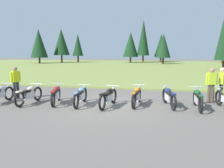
{
  "coord_description": "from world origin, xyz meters",
  "views": [
    {
      "loc": [
        2.22,
        -9.87,
        2.43
      ],
      "look_at": [
        0.0,
        0.6,
        0.9
      ],
      "focal_mm": 36.57,
      "sensor_mm": 36.0,
      "label": 1
    }
  ],
  "objects_px": {
    "motorcycle_cream": "(29,94)",
    "rider_in_hivis_vest": "(211,83)",
    "motorcycle_sky_blue": "(81,96)",
    "rider_near_row_end": "(16,81)",
    "motorcycle_british_green": "(198,99)",
    "motorcycle_navy": "(169,97)",
    "motorcycle_orange": "(137,96)",
    "motorcycle_red": "(56,94)",
    "rider_checking_bike": "(222,82)",
    "motorcycle_black": "(108,97)"
  },
  "relations": [
    {
      "from": "rider_in_hivis_vest",
      "to": "rider_near_row_end",
      "type": "height_order",
      "value": "same"
    },
    {
      "from": "motorcycle_sky_blue",
      "to": "rider_near_row_end",
      "type": "height_order",
      "value": "rider_near_row_end"
    },
    {
      "from": "motorcycle_red",
      "to": "motorcycle_orange",
      "type": "height_order",
      "value": "same"
    },
    {
      "from": "motorcycle_british_green",
      "to": "motorcycle_sky_blue",
      "type": "bearing_deg",
      "value": -175.63
    },
    {
      "from": "motorcycle_orange",
      "to": "rider_near_row_end",
      "type": "bearing_deg",
      "value": 178.94
    },
    {
      "from": "motorcycle_sky_blue",
      "to": "motorcycle_black",
      "type": "relative_size",
      "value": 1.0
    },
    {
      "from": "motorcycle_red",
      "to": "motorcycle_orange",
      "type": "relative_size",
      "value": 0.98
    },
    {
      "from": "motorcycle_red",
      "to": "rider_in_hivis_vest",
      "type": "bearing_deg",
      "value": 13.19
    },
    {
      "from": "motorcycle_red",
      "to": "motorcycle_navy",
      "type": "relative_size",
      "value": 0.99
    },
    {
      "from": "motorcycle_black",
      "to": "motorcycle_navy",
      "type": "bearing_deg",
      "value": 13.32
    },
    {
      "from": "rider_in_hivis_vest",
      "to": "motorcycle_cream",
      "type": "bearing_deg",
      "value": -166.97
    },
    {
      "from": "motorcycle_black",
      "to": "motorcycle_british_green",
      "type": "relative_size",
      "value": 1.0
    },
    {
      "from": "motorcycle_black",
      "to": "motorcycle_british_green",
      "type": "bearing_deg",
      "value": 6.35
    },
    {
      "from": "motorcycle_navy",
      "to": "rider_near_row_end",
      "type": "xyz_separation_m",
      "value": [
        -7.65,
        0.05,
        0.51
      ]
    },
    {
      "from": "motorcycle_cream",
      "to": "rider_in_hivis_vest",
      "type": "distance_m",
      "value": 8.61
    },
    {
      "from": "motorcycle_red",
      "to": "motorcycle_orange",
      "type": "bearing_deg",
      "value": 7.0
    },
    {
      "from": "motorcycle_black",
      "to": "rider_near_row_end",
      "type": "height_order",
      "value": "rider_near_row_end"
    },
    {
      "from": "motorcycle_navy",
      "to": "rider_in_hivis_vest",
      "type": "xyz_separation_m",
      "value": [
        1.98,
        1.15,
        0.51
      ]
    },
    {
      "from": "rider_near_row_end",
      "to": "rider_checking_bike",
      "type": "relative_size",
      "value": 1.0
    },
    {
      "from": "motorcycle_black",
      "to": "rider_near_row_end",
      "type": "xyz_separation_m",
      "value": [
        -5.03,
        0.67,
        0.51
      ]
    },
    {
      "from": "motorcycle_orange",
      "to": "rider_in_hivis_vest",
      "type": "distance_m",
      "value": 3.65
    },
    {
      "from": "motorcycle_sky_blue",
      "to": "rider_checking_bike",
      "type": "distance_m",
      "value": 6.79
    },
    {
      "from": "motorcycle_navy",
      "to": "rider_checking_bike",
      "type": "distance_m",
      "value": 2.97
    },
    {
      "from": "motorcycle_cream",
      "to": "motorcycle_orange",
      "type": "distance_m",
      "value": 5.02
    },
    {
      "from": "motorcycle_british_green",
      "to": "rider_in_hivis_vest",
      "type": "bearing_deg",
      "value": 59.69
    },
    {
      "from": "motorcycle_black",
      "to": "motorcycle_orange",
      "type": "bearing_deg",
      "value": 24.91
    },
    {
      "from": "motorcycle_british_green",
      "to": "rider_checking_bike",
      "type": "distance_m",
      "value": 2.21
    },
    {
      "from": "motorcycle_cream",
      "to": "rider_in_hivis_vest",
      "type": "relative_size",
      "value": 1.26
    },
    {
      "from": "motorcycle_red",
      "to": "rider_checking_bike",
      "type": "distance_m",
      "value": 7.96
    },
    {
      "from": "motorcycle_cream",
      "to": "motorcycle_navy",
      "type": "bearing_deg",
      "value": 7.03
    },
    {
      "from": "motorcycle_cream",
      "to": "motorcycle_orange",
      "type": "bearing_deg",
      "value": 8.27
    },
    {
      "from": "motorcycle_red",
      "to": "rider_checking_bike",
      "type": "xyz_separation_m",
      "value": [
        7.68,
        2.03,
        0.51
      ]
    },
    {
      "from": "motorcycle_sky_blue",
      "to": "rider_in_hivis_vest",
      "type": "distance_m",
      "value": 6.18
    },
    {
      "from": "motorcycle_cream",
      "to": "motorcycle_navy",
      "type": "relative_size",
      "value": 1.02
    },
    {
      "from": "motorcycle_black",
      "to": "motorcycle_cream",
      "type": "bearing_deg",
      "value": -177.45
    },
    {
      "from": "motorcycle_navy",
      "to": "motorcycle_sky_blue",
      "type": "bearing_deg",
      "value": -171.51
    },
    {
      "from": "motorcycle_sky_blue",
      "to": "rider_near_row_end",
      "type": "relative_size",
      "value": 1.26
    },
    {
      "from": "motorcycle_cream",
      "to": "motorcycle_orange",
      "type": "xyz_separation_m",
      "value": [
        4.97,
        0.72,
        0.0
      ]
    },
    {
      "from": "rider_near_row_end",
      "to": "motorcycle_cream",
      "type": "bearing_deg",
      "value": -33.65
    },
    {
      "from": "motorcycle_red",
      "to": "motorcycle_navy",
      "type": "distance_m",
      "value": 5.2
    },
    {
      "from": "motorcycle_orange",
      "to": "motorcycle_black",
      "type": "bearing_deg",
      "value": -155.09
    },
    {
      "from": "motorcycle_navy",
      "to": "rider_near_row_end",
      "type": "height_order",
      "value": "rider_near_row_end"
    },
    {
      "from": "motorcycle_black",
      "to": "motorcycle_navy",
      "type": "height_order",
      "value": "same"
    },
    {
      "from": "motorcycle_british_green",
      "to": "motorcycle_navy",
      "type": "bearing_deg",
      "value": 170.69
    },
    {
      "from": "motorcycle_british_green",
      "to": "rider_in_hivis_vest",
      "type": "relative_size",
      "value": 1.26
    },
    {
      "from": "motorcycle_sky_blue",
      "to": "motorcycle_orange",
      "type": "relative_size",
      "value": 1.0
    },
    {
      "from": "motorcycle_cream",
      "to": "motorcycle_black",
      "type": "height_order",
      "value": "same"
    },
    {
      "from": "motorcycle_orange",
      "to": "motorcycle_navy",
      "type": "distance_m",
      "value": 1.43
    },
    {
      "from": "motorcycle_navy",
      "to": "rider_in_hivis_vest",
      "type": "height_order",
      "value": "rider_in_hivis_vest"
    },
    {
      "from": "motorcycle_orange",
      "to": "rider_near_row_end",
      "type": "xyz_separation_m",
      "value": [
        -6.22,
        0.11,
        0.51
      ]
    }
  ]
}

